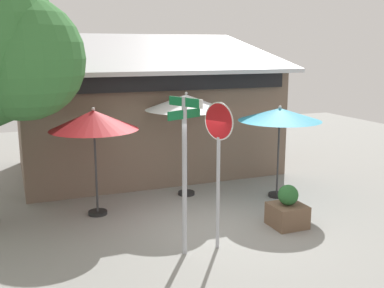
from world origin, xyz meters
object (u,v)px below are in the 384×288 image
at_px(street_sign_post, 185,161).
at_px(patio_umbrella_crimson_left, 94,121).
at_px(patio_umbrella_ivory_center, 186,103).
at_px(sidewalk_planter, 287,210).
at_px(patio_umbrella_teal_right, 280,115).
at_px(stop_sign, 218,150).

bearing_deg(street_sign_post, patio_umbrella_crimson_left, 112.85).
distance_m(patio_umbrella_ivory_center, sidewalk_planter, 3.77).
distance_m(patio_umbrella_teal_right, sidewalk_planter, 2.73).
bearing_deg(patio_umbrella_crimson_left, stop_sign, -55.83).
distance_m(stop_sign, sidewalk_planter, 2.50).
bearing_deg(street_sign_post, patio_umbrella_teal_right, 33.52).
relative_size(stop_sign, sidewalk_planter, 3.05).
bearing_deg(patio_umbrella_teal_right, sidewalk_planter, -116.08).
xyz_separation_m(stop_sign, patio_umbrella_teal_right, (2.79, 2.28, 0.19)).
distance_m(stop_sign, patio_umbrella_ivory_center, 3.40).
relative_size(street_sign_post, patio_umbrella_ivory_center, 1.09).
relative_size(street_sign_post, stop_sign, 1.05).
bearing_deg(patio_umbrella_ivory_center, sidewalk_planter, -66.69).
distance_m(street_sign_post, patio_umbrella_ivory_center, 3.64).
xyz_separation_m(street_sign_post, patio_umbrella_ivory_center, (1.32, 3.33, 0.64)).
relative_size(stop_sign, patio_umbrella_ivory_center, 1.04).
distance_m(street_sign_post, patio_umbrella_teal_right, 4.18).
height_order(stop_sign, sidewalk_planter, stop_sign).
xyz_separation_m(patio_umbrella_crimson_left, patio_umbrella_teal_right, (4.62, -0.42, -0.06)).
bearing_deg(patio_umbrella_ivory_center, patio_umbrella_teal_right, -25.50).
height_order(patio_umbrella_crimson_left, sidewalk_planter, patio_umbrella_crimson_left).
height_order(patio_umbrella_teal_right, sidewalk_planter, patio_umbrella_teal_right).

